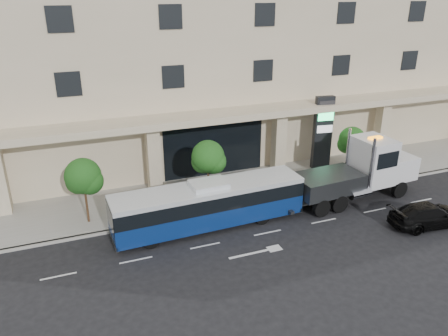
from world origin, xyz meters
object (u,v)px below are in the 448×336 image
object	(u,v)px
city_bus	(209,204)
signage_pylon	(323,132)
black_sedan	(428,215)
tow_truck	(360,172)

from	to	relation	value
city_bus	signage_pylon	world-z (taller)	signage_pylon
black_sedan	signage_pylon	world-z (taller)	signage_pylon
city_bus	tow_truck	distance (m)	11.13
tow_truck	signage_pylon	bearing A→B (deg)	81.86
black_sedan	signage_pylon	xyz separation A→B (m)	(-1.19, 10.37, 2.42)
black_sedan	tow_truck	bearing A→B (deg)	24.14
city_bus	signage_pylon	distance (m)	12.91
city_bus	tow_truck	xyz separation A→B (m)	(11.12, -0.03, 0.45)
signage_pylon	black_sedan	bearing A→B (deg)	-74.69
tow_truck	signage_pylon	distance (m)	5.70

